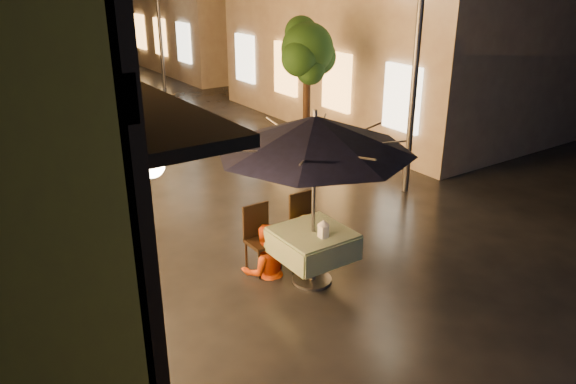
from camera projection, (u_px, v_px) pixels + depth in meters
ground at (355, 279)px, 7.95m from camera, size 90.00×90.00×0.00m
street_tree at (308, 53)px, 11.76m from camera, size 1.43×1.20×3.15m
streetlamp_near at (418, 38)px, 9.95m from camera, size 0.36×0.36×4.23m
streetlamp_far at (158, 3)px, 19.13m from camera, size 0.36×0.36×4.23m
cafe_table at (313, 244)px, 7.69m from camera, size 0.99×0.99×0.78m
patio_umbrella at (315, 134)px, 7.10m from camera, size 2.61×2.61×2.46m
cafe_chair_left at (260, 234)px, 8.06m from camera, size 0.42×0.42×0.97m
cafe_chair_right at (305, 221)px, 8.48m from camera, size 0.42×0.42×0.97m
table_lantern at (323, 228)px, 7.39m from camera, size 0.16×0.16×0.25m
person_orange at (265, 226)px, 7.85m from camera, size 0.85×0.74×1.47m
person_yellow at (309, 217)px, 8.27m from camera, size 0.88×0.51×1.36m
bicycle_0 at (89, 219)px, 8.80m from camera, size 1.68×0.67×0.87m
bicycle_1 at (73, 176)px, 10.42m from camera, size 1.70×1.10×0.99m
bicycle_2 at (73, 165)px, 11.00m from camera, size 1.95×1.06×0.97m
bicycle_3 at (71, 157)px, 11.57m from camera, size 1.52×0.50×0.90m
bicycle_4 at (42, 142)px, 12.53m from camera, size 1.79×1.23×0.89m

